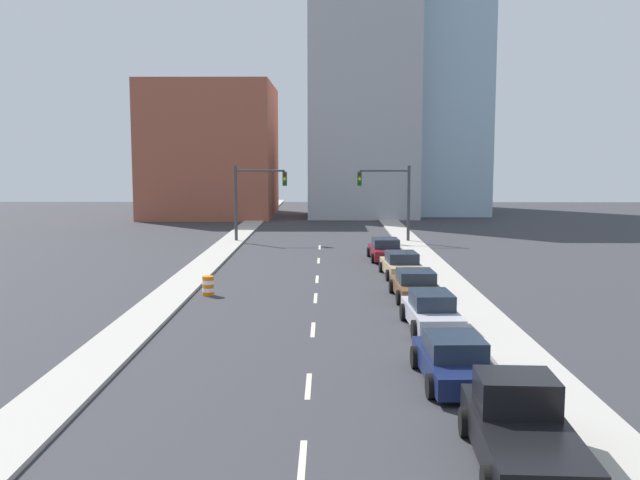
{
  "coord_description": "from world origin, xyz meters",
  "views": [
    {
      "loc": [
        0.54,
        -6.34,
        6.72
      ],
      "look_at": [
        0.16,
        32.27,
        2.2
      ],
      "focal_mm": 40.0,
      "sensor_mm": 36.0,
      "label": 1
    }
  ],
  "objects": [
    {
      "name": "sidewalk_left",
      "position": [
        -7.02,
        51.54,
        0.07
      ],
      "size": [
        2.01,
        103.08,
        0.15
      ],
      "color": "#ADA89E",
      "rests_on": "ground"
    },
    {
      "name": "sedan_silver",
      "position": [
        4.64,
        21.06,
        0.68
      ],
      "size": [
        2.14,
        4.84,
        1.47
      ],
      "rotation": [
        0.0,
        0.0,
        0.04
      ],
      "color": "#B2B2BC",
      "rests_on": "ground"
    },
    {
      "name": "sedan_tan",
      "position": [
        4.77,
        33.5,
        0.63
      ],
      "size": [
        2.36,
        4.83,
        1.38
      ],
      "rotation": [
        0.0,
        0.0,
        0.05
      ],
      "color": "tan",
      "rests_on": "ground"
    },
    {
      "name": "lane_stripe_at_32m",
      "position": [
        0.0,
        32.44,
        0.0
      ],
      "size": [
        0.16,
        2.4,
        0.01
      ],
      "primitive_type": "cube",
      "color": "beige",
      "rests_on": "ground"
    },
    {
      "name": "sidewalk_right",
      "position": [
        7.02,
        51.54,
        0.07
      ],
      "size": [
        2.01,
        103.08,
        0.15
      ],
      "color": "#ADA89E",
      "rests_on": "ground"
    },
    {
      "name": "traffic_signal_left",
      "position": [
        -5.46,
        49.59,
        3.91
      ],
      "size": [
        4.16,
        0.35,
        6.04
      ],
      "color": "#38383D",
      "rests_on": "ground"
    },
    {
      "name": "building_brick_left",
      "position": [
        -12.54,
        75.07,
        7.39
      ],
      "size": [
        14.0,
        16.0,
        14.79
      ],
      "color": "#9E513D",
      "rests_on": "ground"
    },
    {
      "name": "lane_stripe_at_21m",
      "position": [
        0.0,
        20.89,
        0.0
      ],
      "size": [
        0.16,
        2.4,
        0.01
      ],
      "primitive_type": "cube",
      "color": "beige",
      "rests_on": "ground"
    },
    {
      "name": "building_glass_right",
      "position": [
        12.51,
        83.07,
        20.52
      ],
      "size": [
        13.0,
        20.0,
        41.04
      ],
      "color": "#99B7CC",
      "rests_on": "ground"
    },
    {
      "name": "pickup_truck_black",
      "position": [
        4.81,
        8.74,
        0.75
      ],
      "size": [
        2.46,
        5.33,
        1.8
      ],
      "rotation": [
        0.0,
        0.0,
        -0.05
      ],
      "color": "black",
      "rests_on": "ground"
    },
    {
      "name": "sedan_navy",
      "position": [
        4.35,
        14.41,
        0.66
      ],
      "size": [
        2.23,
        4.72,
        1.42
      ],
      "rotation": [
        0.0,
        0.0,
        0.03
      ],
      "color": "#141E47",
      "rests_on": "ground"
    },
    {
      "name": "sedan_maroon",
      "position": [
        4.38,
        39.99,
        0.64
      ],
      "size": [
        2.26,
        4.78,
        1.4
      ],
      "rotation": [
        0.0,
        0.0,
        0.04
      ],
      "color": "maroon",
      "rests_on": "ground"
    },
    {
      "name": "building_office_center",
      "position": [
        4.5,
        79.07,
        15.36
      ],
      "size": [
        12.0,
        20.0,
        30.73
      ],
      "color": "#A8A8AD",
      "rests_on": "ground"
    },
    {
      "name": "traffic_signal_right",
      "position": [
        5.77,
        49.59,
        3.91
      ],
      "size": [
        4.16,
        0.35,
        6.04
      ],
      "color": "#38383D",
      "rests_on": "ground"
    },
    {
      "name": "lane_stripe_at_9m",
      "position": [
        0.0,
        8.73,
        0.0
      ],
      "size": [
        0.16,
        2.4,
        0.01
      ],
      "primitive_type": "cube",
      "color": "beige",
      "rests_on": "ground"
    },
    {
      "name": "traffic_barrel",
      "position": [
        -5.24,
        27.73,
        0.47
      ],
      "size": [
        0.56,
        0.56,
        0.95
      ],
      "color": "orange",
      "rests_on": "ground"
    },
    {
      "name": "lane_stripe_at_39m",
      "position": [
        0.0,
        39.47,
        0.0
      ],
      "size": [
        0.16,
        2.4,
        0.01
      ],
      "primitive_type": "cube",
      "color": "beige",
      "rests_on": "ground"
    },
    {
      "name": "lane_stripe_at_27m",
      "position": [
        0.0,
        27.15,
        0.0
      ],
      "size": [
        0.16,
        2.4,
        0.01
      ],
      "primitive_type": "cube",
      "color": "beige",
      "rests_on": "ground"
    },
    {
      "name": "sedan_brown",
      "position": [
        4.77,
        27.09,
        0.63
      ],
      "size": [
        2.28,
        4.63,
        1.36
      ],
      "rotation": [
        0.0,
        0.0,
        0.03
      ],
      "color": "brown",
      "rests_on": "ground"
    },
    {
      "name": "lane_stripe_at_46m",
      "position": [
        0.0,
        46.35,
        0.0
      ],
      "size": [
        0.16,
        2.4,
        0.01
      ],
      "primitive_type": "cube",
      "color": "beige",
      "rests_on": "ground"
    },
    {
      "name": "lane_stripe_at_14m",
      "position": [
        0.0,
        14.01,
        0.0
      ],
      "size": [
        0.16,
        2.4,
        0.01
      ],
      "primitive_type": "cube",
      "color": "beige",
      "rests_on": "ground"
    }
  ]
}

